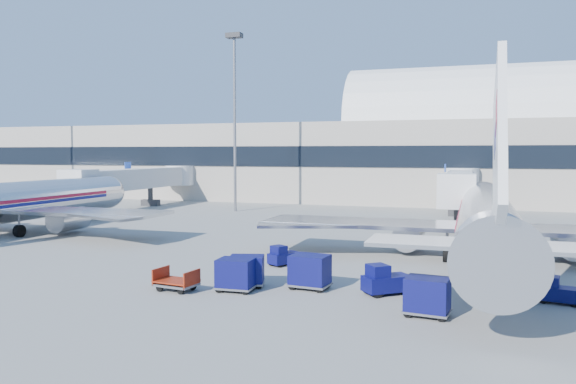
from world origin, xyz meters
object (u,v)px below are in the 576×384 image
(tug_right, at_px, (558,291))
(cart_train_c, at_px, (236,274))
(cart_train_a, at_px, (310,271))
(cart_open_red, at_px, (177,283))
(jetbridge_near, at_px, (460,184))
(tug_left, at_px, (283,256))
(cart_train_b, at_px, (247,270))
(cart_solo_near, at_px, (427,296))
(mast_west, at_px, (235,96))
(jetbridge_mid, at_px, (141,179))
(airliner_main, at_px, (487,220))
(tug_lead, at_px, (385,281))
(airliner_mid, at_px, (4,203))

(tug_right, distance_m, cart_train_c, 16.54)
(cart_train_a, height_order, cart_open_red, cart_train_a)
(tug_right, bearing_deg, jetbridge_near, 109.74)
(tug_left, xyz_separation_m, cart_train_a, (3.51, -5.69, 0.38))
(cart_train_b, distance_m, cart_solo_near, 10.47)
(mast_west, bearing_deg, cart_train_b, -65.50)
(jetbridge_mid, distance_m, cart_train_b, 49.51)
(airliner_main, height_order, jetbridge_mid, airliner_main)
(tug_right, bearing_deg, tug_lead, -162.58)
(cart_open_red, bearing_deg, cart_train_a, 28.96)
(airliner_main, distance_m, cart_open_red, 21.55)
(tug_right, xyz_separation_m, cart_train_b, (-16.15, -1.61, 0.32))
(airliner_main, bearing_deg, jetbridge_mid, 149.36)
(jetbridge_mid, bearing_deg, airliner_mid, -84.78)
(jetbridge_near, distance_m, tug_right, 37.12)
(jetbridge_near, height_order, cart_train_a, jetbridge_near)
(cart_open_red, bearing_deg, jetbridge_mid, 132.42)
(jetbridge_mid, relative_size, tug_left, 11.76)
(cart_train_a, relative_size, cart_train_b, 1.00)
(jetbridge_near, bearing_deg, cart_open_red, -108.98)
(jetbridge_mid, xyz_separation_m, cart_open_red, (28.16, -40.24, -3.51))
(cart_open_red, bearing_deg, airliner_mid, 159.01)
(cart_train_c, distance_m, cart_solo_near, 10.37)
(mast_west, height_order, tug_lead, mast_west)
(cart_open_red, bearing_deg, tug_lead, 21.60)
(mast_west, distance_m, cart_train_a, 44.31)
(airliner_main, relative_size, tug_right, 16.82)
(cart_train_a, relative_size, cart_solo_near, 1.04)
(mast_west, relative_size, cart_solo_near, 10.24)
(mast_west, height_order, cart_solo_near, mast_west)
(tug_left, height_order, cart_train_b, cart_train_b)
(airliner_main, distance_m, mast_west, 41.12)
(airliner_mid, height_order, jetbridge_mid, airliner_mid)
(tug_right, relative_size, cart_solo_near, 1.00)
(cart_solo_near, bearing_deg, cart_train_c, 178.20)
(jetbridge_near, relative_size, tug_left, 11.76)
(airliner_mid, height_order, cart_train_b, airliner_mid)
(airliner_mid, height_order, tug_left, airliner_mid)
(airliner_main, height_order, cart_train_a, airliner_main)
(tug_lead, relative_size, cart_open_red, 1.16)
(airliner_main, xyz_separation_m, tug_left, (-12.98, -5.58, -2.30))
(mast_west, relative_size, tug_left, 9.66)
(tug_right, bearing_deg, jetbridge_mid, 153.54)
(jetbridge_mid, bearing_deg, tug_right, -37.54)
(mast_west, distance_m, cart_solo_near, 50.34)
(mast_west, relative_size, cart_open_red, 9.56)
(tug_lead, bearing_deg, cart_solo_near, -93.49)
(jetbridge_mid, xyz_separation_m, tug_left, (31.43, -31.88, -3.31))
(tug_left, height_order, cart_solo_near, cart_solo_near)
(cart_train_b, height_order, cart_solo_near, cart_solo_near)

